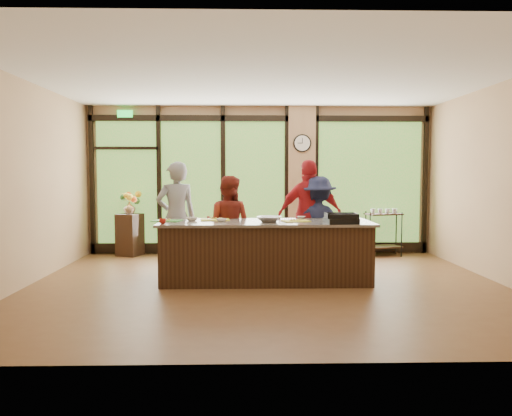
{
  "coord_description": "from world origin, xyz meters",
  "views": [
    {
      "loc": [
        -0.33,
        -7.21,
        1.66
      ],
      "look_at": [
        -0.14,
        0.4,
        1.12
      ],
      "focal_mm": 35.0,
      "sensor_mm": 36.0,
      "label": 1
    }
  ],
  "objects": [
    {
      "name": "floor",
      "position": [
        0.0,
        0.0,
        0.0
      ],
      "size": [
        7.0,
        7.0,
        0.0
      ],
      "primitive_type": "plane",
      "color": "brown",
      "rests_on": "ground"
    },
    {
      "name": "ceiling",
      "position": [
        0.0,
        0.0,
        3.0
      ],
      "size": [
        7.0,
        7.0,
        0.0
      ],
      "primitive_type": "plane",
      "rotation": [
        3.14,
        0.0,
        0.0
      ],
      "color": "silver",
      "rests_on": "back_wall"
    },
    {
      "name": "back_wall",
      "position": [
        0.0,
        3.0,
        1.5
      ],
      "size": [
        7.0,
        0.0,
        7.0
      ],
      "primitive_type": "plane",
      "rotation": [
        1.57,
        0.0,
        0.0
      ],
      "color": "tan",
      "rests_on": "floor"
    },
    {
      "name": "left_wall",
      "position": [
        -3.5,
        0.0,
        1.5
      ],
      "size": [
        0.0,
        6.0,
        6.0
      ],
      "primitive_type": "plane",
      "rotation": [
        1.57,
        0.0,
        1.57
      ],
      "color": "tan",
      "rests_on": "floor"
    },
    {
      "name": "right_wall",
      "position": [
        3.5,
        0.0,
        1.5
      ],
      "size": [
        0.0,
        6.0,
        6.0
      ],
      "primitive_type": "plane",
      "rotation": [
        1.57,
        0.0,
        -1.57
      ],
      "color": "tan",
      "rests_on": "floor"
    },
    {
      "name": "window_wall",
      "position": [
        0.16,
        2.95,
        1.39
      ],
      "size": [
        6.9,
        0.12,
        3.0
      ],
      "color": "tan",
      "rests_on": "floor"
    },
    {
      "name": "island_base",
      "position": [
        0.0,
        0.3,
        0.44
      ],
      "size": [
        3.1,
        1.0,
        0.88
      ],
      "primitive_type": "cube",
      "color": "black",
      "rests_on": "floor"
    },
    {
      "name": "countertop",
      "position": [
        0.0,
        0.3,
        0.9
      ],
      "size": [
        3.2,
        1.1,
        0.04
      ],
      "primitive_type": "cube",
      "color": "slate",
      "rests_on": "island_base"
    },
    {
      "name": "wall_clock",
      "position": [
        0.85,
        2.87,
        2.25
      ],
      "size": [
        0.36,
        0.04,
        0.36
      ],
      "color": "black",
      "rests_on": "window_wall"
    },
    {
      "name": "cook_left",
      "position": [
        -1.45,
        1.04,
        0.92
      ],
      "size": [
        0.79,
        0.65,
        1.84
      ],
      "primitive_type": "imported",
      "rotation": [
        0.0,
        0.0,
        3.52
      ],
      "color": "gray",
      "rests_on": "floor"
    },
    {
      "name": "cook_midleft",
      "position": [
        -0.59,
        0.97,
        0.8
      ],
      "size": [
        0.93,
        0.82,
        1.61
      ],
      "primitive_type": "imported",
      "rotation": [
        0.0,
        0.0,
        2.83
      ],
      "color": "maroon",
      "rests_on": "floor"
    },
    {
      "name": "cook_midright",
      "position": [
        0.78,
        1.09,
        0.94
      ],
      "size": [
        1.13,
        0.55,
        1.87
      ],
      "primitive_type": "imported",
      "rotation": [
        0.0,
        0.0,
        3.22
      ],
      "color": "#AE1A20",
      "rests_on": "floor"
    },
    {
      "name": "cook_right",
      "position": [
        0.91,
        1.04,
        0.8
      ],
      "size": [
        1.12,
        0.76,
        1.6
      ],
      "primitive_type": "imported",
      "rotation": [
        0.0,
        0.0,
        2.97
      ],
      "color": "#1C203E",
      "rests_on": "floor"
    },
    {
      "name": "roasting_pan",
      "position": [
        1.09,
        -0.04,
        0.96
      ],
      "size": [
        0.49,
        0.4,
        0.08
      ],
      "primitive_type": "cube",
      "rotation": [
        0.0,
        0.0,
        0.11
      ],
      "color": "black",
      "rests_on": "countertop"
    },
    {
      "name": "mixing_bowl",
      "position": [
        0.05,
        0.18,
        0.96
      ],
      "size": [
        0.45,
        0.45,
        0.09
      ],
      "primitive_type": "imported",
      "rotation": [
        0.0,
        0.0,
        -0.36
      ],
      "color": "silver",
      "rests_on": "countertop"
    },
    {
      "name": "cutting_board_left",
      "position": [
        -1.5,
        0.37,
        0.93
      ],
      "size": [
        0.47,
        0.39,
        0.01
      ],
      "primitive_type": "cube",
      "rotation": [
        0.0,
        0.0,
        -0.23
      ],
      "color": "green",
      "rests_on": "countertop"
    },
    {
      "name": "cutting_board_center",
      "position": [
        -0.78,
        0.52,
        0.93
      ],
      "size": [
        0.47,
        0.37,
        0.01
      ],
      "primitive_type": "cube",
      "rotation": [
        0.0,
        0.0,
        0.09
      ],
      "color": "gold",
      "rests_on": "countertop"
    },
    {
      "name": "cutting_board_right",
      "position": [
        0.46,
        0.29,
        0.93
      ],
      "size": [
        0.44,
        0.36,
        0.01
      ],
      "primitive_type": "cube",
      "rotation": [
        0.0,
        0.0,
        0.18
      ],
      "color": "gold",
      "rests_on": "countertop"
    },
    {
      "name": "prep_bowl_near",
      "position": [
        -1.13,
        0.42,
        0.95
      ],
      "size": [
        0.2,
        0.2,
        0.05
      ],
      "primitive_type": "imported",
      "rotation": [
        0.0,
        0.0,
        -0.15
      ],
      "color": "white",
      "rests_on": "countertop"
    },
    {
      "name": "prep_bowl_mid",
      "position": [
        -0.67,
        0.27,
        0.94
      ],
      "size": [
        0.19,
        0.19,
        0.05
      ],
      "primitive_type": "imported",
      "rotation": [
        0.0,
        0.0,
        -0.29
      ],
      "color": "white",
      "rests_on": "countertop"
    },
    {
      "name": "prep_bowl_far",
      "position": [
        0.6,
        0.78,
        0.94
      ],
      "size": [
        0.18,
        0.18,
        0.03
      ],
      "primitive_type": "imported",
      "rotation": [
        0.0,
        0.0,
        -0.41
      ],
      "color": "white",
      "rests_on": "countertop"
    },
    {
      "name": "red_ramekin",
      "position": [
        -1.5,
        -0.04,
        0.96
      ],
      "size": [
        0.12,
        0.12,
        0.08
      ],
      "primitive_type": "imported",
      "rotation": [
        0.0,
        0.0,
        0.27
      ],
      "color": "#A21910",
      "rests_on": "countertop"
    },
    {
      "name": "flower_stand",
      "position": [
        -2.61,
        2.75,
        0.42
      ],
      "size": [
        0.55,
        0.55,
        0.84
      ],
      "primitive_type": "cube",
      "rotation": [
        0.0,
        0.0,
        -0.39
      ],
      "color": "black",
      "rests_on": "floor"
    },
    {
      "name": "flower_vase",
      "position": [
        -2.61,
        2.75,
        0.96
      ],
      "size": [
        0.3,
        0.3,
        0.25
      ],
      "primitive_type": "imported",
      "rotation": [
        0.0,
        0.0,
        -0.33
      ],
      "color": "#947550",
      "rests_on": "flower_stand"
    },
    {
      "name": "bar_cart",
      "position": [
        2.46,
        2.63,
        0.56
      ],
      "size": [
        0.76,
        0.55,
        0.94
      ],
      "rotation": [
        0.0,
        0.0,
        0.26
      ],
      "color": "black",
      "rests_on": "floor"
    }
  ]
}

